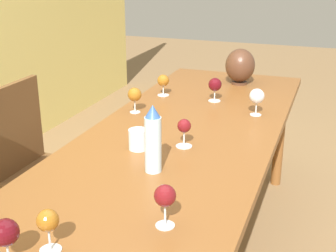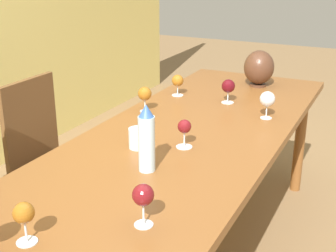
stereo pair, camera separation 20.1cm
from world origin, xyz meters
name	(u,v)px [view 1 (the left image)]	position (x,y,z in m)	size (l,w,h in m)	color
dining_table	(167,162)	(0.00, 0.00, 0.70)	(2.93, 0.87, 0.77)	brown
water_bottle	(153,140)	(-0.23, -0.03, 0.90)	(0.07, 0.07, 0.27)	silver
water_tumbler	(138,139)	(-0.05, 0.12, 0.81)	(0.08, 0.08, 0.09)	silver
vase	(240,66)	(1.18, -0.07, 0.89)	(0.19, 0.19, 0.23)	#4C2D1E
wine_glass_0	(165,197)	(-0.58, -0.21, 0.87)	(0.07, 0.07, 0.14)	silver
wine_glass_1	(163,81)	(0.76, 0.30, 0.86)	(0.07, 0.07, 0.13)	silver
wine_glass_2	(5,233)	(-0.90, 0.13, 0.86)	(0.08, 0.08, 0.13)	silver
wine_glass_3	(215,85)	(0.75, -0.02, 0.86)	(0.08, 0.08, 0.14)	silver
wine_glass_4	(257,97)	(0.58, -0.28, 0.87)	(0.08, 0.08, 0.14)	silver
wine_glass_5	(135,95)	(0.41, 0.33, 0.86)	(0.07, 0.07, 0.14)	silver
wine_glass_6	(184,127)	(0.05, -0.06, 0.86)	(0.07, 0.07, 0.13)	silver
wine_glass_7	(48,222)	(-0.81, 0.06, 0.86)	(0.06, 0.06, 0.13)	silver
chair_far	(41,164)	(0.14, 0.77, 0.51)	(0.44, 0.44, 0.94)	brown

